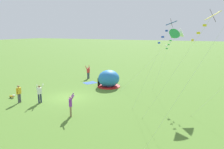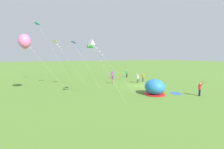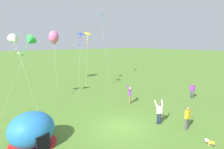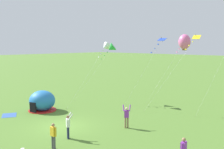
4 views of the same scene
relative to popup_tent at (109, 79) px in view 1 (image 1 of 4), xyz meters
name	(u,v)px [view 1 (image 1 of 4)]	position (x,y,z in m)	size (l,w,h in m)	color
ground_plane	(69,97)	(5.79, -1.68, -1.00)	(300.00, 300.00, 0.00)	#517A2D
popup_tent	(109,79)	(0.00, 0.00, 0.00)	(2.81, 2.81, 2.10)	#2672BF
picnic_blanket	(90,83)	(-0.74, -3.20, -0.99)	(1.70, 1.30, 0.01)	#3359A5
toddler_crawling	(12,96)	(8.57, -6.85, -0.82)	(0.39, 0.55, 0.32)	gold
person_flying_kite	(88,72)	(-2.99, -4.88, 0.00)	(0.72, 0.64, 1.89)	#1E2347
person_center_field	(19,93)	(9.31, -4.94, -0.03)	(0.59, 0.25, 1.72)	#4C4C51
person_arms_raised	(71,105)	(9.97, 1.67, 0.00)	(0.71, 0.68, 1.89)	#8C7251
person_with_toddler	(40,93)	(8.48, -3.11, 0.00)	(0.72, 0.65, 1.89)	#1E2347
kite_green	(173,36)	(2.23, 7.96, 5.38)	(4.32, 3.54, 7.03)	silver
kite_blue	(169,28)	(8.34, 8.82, 5.99)	(2.91, 3.95, 7.62)	silver
kite_white	(179,34)	(0.94, 8.29, 5.52)	(1.03, 6.74, 7.12)	silver
kite_yellow	(208,22)	(10.86, 11.35, 6.25)	(3.68, 4.99, 7.91)	silver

